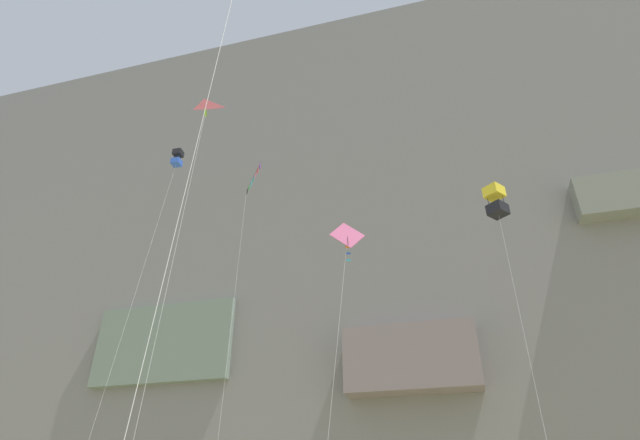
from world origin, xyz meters
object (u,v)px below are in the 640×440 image
(kite_banner_low_center, at_px, (250,201))
(kite_diamond_near_cliff, at_px, (346,246))
(kite_delta_upper_left, at_px, (201,117))
(kite_box_high_right, at_px, (496,201))
(kite_box_upper_mid, at_px, (177,159))

(kite_banner_low_center, xyz_separation_m, kite_diamond_near_cliff, (10.36, -11.70, -11.59))
(kite_delta_upper_left, xyz_separation_m, kite_diamond_near_cliff, (6.53, 3.58, -6.39))
(kite_box_high_right, distance_m, kite_box_upper_mid, 25.50)
(kite_diamond_near_cliff, bearing_deg, kite_banner_low_center, 131.52)
(kite_box_upper_mid, bearing_deg, kite_box_high_right, 2.20)
(kite_delta_upper_left, relative_size, kite_diamond_near_cliff, 1.39)
(kite_box_high_right, xyz_separation_m, kite_banner_low_center, (-18.59, 1.81, 4.31))
(kite_delta_upper_left, xyz_separation_m, kite_banner_low_center, (-3.83, 15.29, 5.21))
(kite_delta_upper_left, bearing_deg, kite_diamond_near_cliff, 28.76)
(kite_box_upper_mid, bearing_deg, kite_diamond_near_cliff, -29.16)
(kite_delta_upper_left, distance_m, kite_diamond_near_cliff, 9.81)
(kite_delta_upper_left, xyz_separation_m, kite_box_upper_mid, (-9.53, 12.55, 8.62))
(kite_banner_low_center, height_order, kite_diamond_near_cliff, kite_banner_low_center)
(kite_delta_upper_left, relative_size, kite_box_high_right, 0.95)
(kite_diamond_near_cliff, bearing_deg, kite_box_upper_mid, 150.84)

